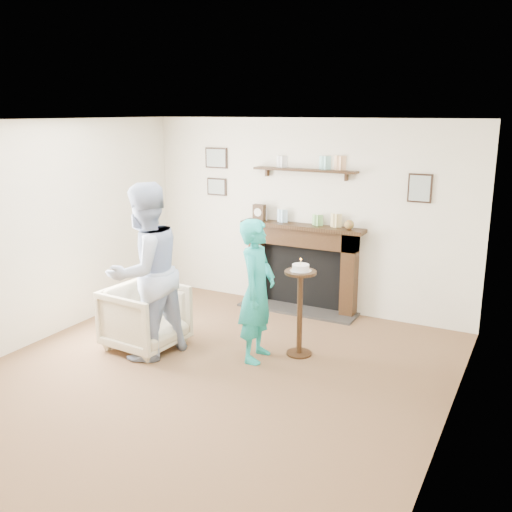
% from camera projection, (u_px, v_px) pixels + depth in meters
% --- Properties ---
extents(ground, '(5.00, 5.00, 0.00)m').
position_uv_depth(ground, '(205.00, 380.00, 5.64)').
color(ground, brown).
rests_on(ground, ground).
extents(room_shell, '(4.54, 5.02, 2.52)m').
position_uv_depth(room_shell, '(238.00, 207.00, 5.83)').
color(room_shell, silver).
rests_on(room_shell, ground).
extents(armchair, '(0.84, 0.82, 0.71)m').
position_uv_depth(armchair, '(147.00, 347.00, 6.42)').
color(armchair, tan).
rests_on(armchair, ground).
extents(man, '(0.89, 1.04, 1.88)m').
position_uv_depth(man, '(149.00, 355.00, 6.22)').
color(man, '#A6BAD0').
rests_on(man, ground).
extents(woman, '(0.43, 0.60, 1.52)m').
position_uv_depth(woman, '(257.00, 358.00, 6.14)').
color(woman, teal).
rests_on(woman, ground).
extents(pedestal_table, '(0.34, 0.34, 1.08)m').
position_uv_depth(pedestal_table, '(300.00, 296.00, 6.07)').
color(pedestal_table, black).
rests_on(pedestal_table, ground).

